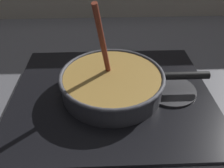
% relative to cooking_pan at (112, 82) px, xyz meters
% --- Properties ---
extents(ground, '(2.40, 1.60, 0.04)m').
position_rel_cooking_pan_xyz_m(ground, '(-0.10, -0.17, -0.07)').
color(ground, '#4C4C51').
extents(hob_plate, '(0.56, 0.48, 0.01)m').
position_rel_cooking_pan_xyz_m(hob_plate, '(-0.00, -0.00, -0.04)').
color(hob_plate, black).
rests_on(hob_plate, ground).
extents(burner_ring, '(0.19, 0.19, 0.01)m').
position_rel_cooking_pan_xyz_m(burner_ring, '(-0.00, -0.00, -0.03)').
color(burner_ring, '#592D0C').
rests_on(burner_ring, hob_plate).
extents(spare_burner, '(0.15, 0.15, 0.01)m').
position_rel_cooking_pan_xyz_m(spare_burner, '(0.17, -0.00, -0.03)').
color(spare_burner, '#262628').
rests_on(spare_burner, hob_plate).
extents(cooking_pan, '(0.41, 0.29, 0.27)m').
position_rel_cooking_pan_xyz_m(cooking_pan, '(0.00, 0.00, 0.00)').
color(cooking_pan, '#38383D').
rests_on(cooking_pan, hob_plate).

